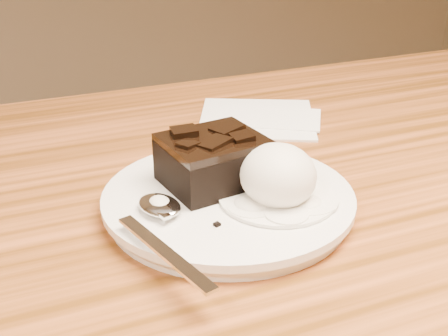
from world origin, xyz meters
name	(u,v)px	position (x,y,z in m)	size (l,w,h in m)	color
plate	(228,202)	(-0.11, 0.00, 0.76)	(0.23, 0.23, 0.02)	white
brownie	(213,164)	(-0.11, 0.03, 0.79)	(0.09, 0.08, 0.04)	black
ice_cream_scoop	(278,175)	(-0.07, -0.02, 0.79)	(0.07, 0.07, 0.06)	white
melt_puddle	(277,198)	(-0.07, -0.02, 0.77)	(0.11, 0.11, 0.00)	white
spoon	(160,207)	(-0.17, -0.01, 0.77)	(0.03, 0.18, 0.01)	silver
napkin	(257,117)	(0.02, 0.21, 0.75)	(0.15, 0.15, 0.01)	white
crumb_a	(301,204)	(-0.06, -0.04, 0.77)	(0.01, 0.01, 0.00)	black
crumb_b	(217,225)	(-0.14, -0.05, 0.77)	(0.01, 0.01, 0.00)	black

